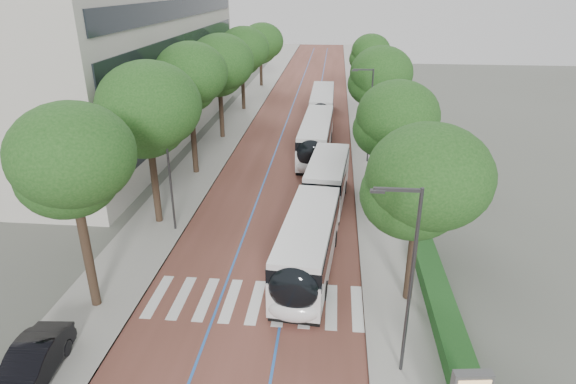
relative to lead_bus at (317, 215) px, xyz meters
name	(u,v)px	position (x,y,z in m)	size (l,w,h in m)	color
ground	(248,315)	(-2.94, -7.78, -1.63)	(160.00, 160.00, 0.00)	#51544C
road	(304,111)	(-2.94, 32.22, -1.62)	(11.00, 140.00, 0.02)	brown
sidewalk_left	(244,109)	(-10.44, 32.22, -1.57)	(4.00, 140.00, 0.12)	gray
sidewalk_right	(365,112)	(4.56, 32.22, -1.57)	(4.00, 140.00, 0.12)	gray
kerb_left	(259,109)	(-8.54, 32.22, -1.57)	(0.20, 140.00, 0.14)	gray
kerb_right	(349,112)	(2.66, 32.22, -1.57)	(0.20, 140.00, 0.14)	gray
zebra_crossing	(256,302)	(-2.74, -6.78, -1.60)	(10.55, 3.60, 0.01)	silver
lane_line_left	(291,110)	(-4.54, 32.22, -1.60)	(0.12, 126.00, 0.01)	#235AB0
lane_line_right	(317,111)	(-1.34, 32.22, -1.60)	(0.12, 126.00, 0.01)	#235AB0
office_building	(100,66)	(-22.41, 20.22, 5.37)	(18.11, 40.00, 14.00)	#B1ADA4
hedge	(445,317)	(6.16, -7.78, -1.11)	(1.20, 14.00, 0.80)	#18481B
streetlight_near	(407,270)	(3.68, -10.78, 3.19)	(1.82, 0.20, 8.00)	#313134
streetlight_far	(369,108)	(3.68, 14.22, 3.19)	(1.82, 0.20, 8.00)	#313134
lamp_post_left	(169,170)	(-9.04, 0.22, 2.49)	(0.14, 0.14, 8.00)	#313134
trees_left	(217,70)	(-10.44, 19.48, 5.28)	(6.32, 60.79, 10.00)	black
trees_right	(385,99)	(4.76, 12.26, 4.42)	(5.88, 47.19, 8.71)	black
lead_bus	(317,215)	(0.00, 0.00, 0.00)	(4.08, 18.54, 3.20)	black
bus_queued_0	(316,138)	(-0.75, 15.67, 0.00)	(2.93, 12.47, 3.20)	silver
bus_queued_1	(322,105)	(-0.59, 28.53, 0.00)	(2.57, 12.40, 3.20)	silver
parked_car	(32,364)	(-10.62, -12.71, -0.76)	(1.58, 4.52, 1.49)	black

